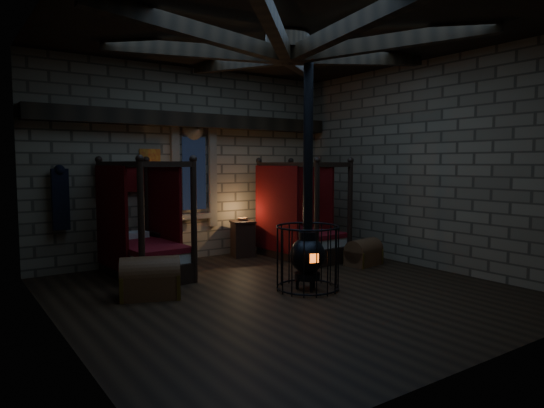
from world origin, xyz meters
TOP-DOWN VIEW (x-y plane):
  - room at (-0.00, 0.09)m, footprint 7.02×7.02m
  - bed_left at (-1.53, 2.48)m, footprint 1.22×2.13m
  - bed_right at (2.00, 2.20)m, footprint 1.21×2.12m
  - trunk_left at (-1.98, 0.96)m, footprint 1.06×0.87m
  - trunk_right at (2.58, 0.79)m, footprint 0.84×0.62m
  - nightstand_left at (-0.92, 3.07)m, footprint 0.53×0.52m
  - nightstand_right at (0.99, 3.01)m, footprint 0.61×0.59m
  - stove at (0.37, -0.09)m, footprint 1.06×1.06m

SIDE VIEW (x-z plane):
  - trunk_right at x=2.58m, z-range -0.03..0.53m
  - trunk_left at x=-1.98m, z-range -0.04..0.63m
  - nightstand_left at x=-0.92m, z-range -0.07..0.82m
  - nightstand_right at x=0.99m, z-range -0.03..0.86m
  - bed_right at x=2.00m, z-range -0.54..1.60m
  - bed_left at x=-1.53m, z-range -0.55..1.61m
  - stove at x=0.37m, z-range -1.38..2.67m
  - room at x=0.00m, z-range 1.60..5.89m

